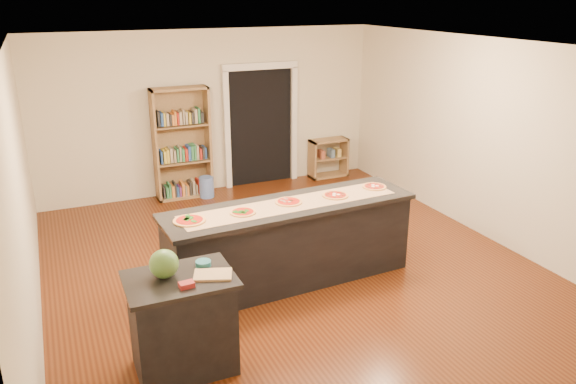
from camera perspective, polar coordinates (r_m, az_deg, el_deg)
name	(u,v)px	position (r m, az deg, el deg)	size (l,w,h in m)	color
room	(295,166)	(6.74, 0.69, 2.68)	(6.00, 7.00, 2.80)	beige
doorway	(261,119)	(10.23, -2.79, 7.40)	(1.40, 0.09, 2.21)	black
kitchen_island	(290,243)	(6.81, 0.22, -5.16)	(3.07, 0.83, 1.01)	black
side_counter	(183,323)	(5.41, -10.65, -12.98)	(0.97, 0.71, 0.96)	black
bookshelf	(182,144)	(9.69, -10.71, 4.84)	(0.95, 0.34, 1.90)	#957348
low_shelf	(328,158)	(10.81, 4.12, 3.48)	(0.74, 0.32, 0.74)	#957348
waste_bin	(207,187)	(9.82, -8.27, 0.51)	(0.25, 0.25, 0.36)	#5C7ECE
kraft_paper	(291,204)	(6.60, 0.29, -1.24)	(2.66, 0.48, 0.00)	tan
watermelon	(164,264)	(5.14, -12.49, -7.14)	(0.26, 0.26, 0.26)	#144214
cutting_board	(213,275)	(5.14, -7.65, -8.33)	(0.34, 0.23, 0.02)	tan
package_red	(187,285)	(4.99, -10.26, -9.25)	(0.13, 0.09, 0.05)	maroon
package_teal	(203,264)	(5.31, -8.60, -7.21)	(0.15, 0.15, 0.05)	#195966
pizza_a	(189,220)	(6.20, -9.98, -2.86)	(0.35, 0.35, 0.02)	#D9A353
pizza_b	(243,212)	(6.35, -4.61, -2.05)	(0.31, 0.31, 0.02)	#D9A353
pizza_c	(289,202)	(6.65, 0.06, -0.99)	(0.33, 0.33, 0.02)	#D9A353
pizza_d	(335,195)	(6.88, 4.84, -0.33)	(0.31, 0.31, 0.02)	#D9A353
pizza_e	(374,187)	(7.25, 8.75, 0.55)	(0.30, 0.30, 0.02)	#D9A353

